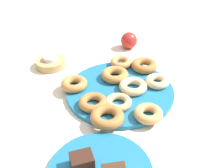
{
  "coord_description": "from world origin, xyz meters",
  "views": [
    {
      "loc": [
        -0.62,
        0.35,
        0.53
      ],
      "look_at": [
        0.0,
        0.03,
        0.04
      ],
      "focal_mm": 42.93,
      "sensor_mm": 36.0,
      "label": 1
    }
  ],
  "objects_px": {
    "donut_7": "(121,62)",
    "donut_9": "(107,117)",
    "donut_5": "(115,75)",
    "donut_8": "(118,102)",
    "donut_3": "(144,65)",
    "tealight": "(50,58)",
    "candle_holder": "(51,63)",
    "donut_0": "(93,102)",
    "donut_6": "(157,81)",
    "donut_2": "(74,84)",
    "donut_4": "(133,86)",
    "brownie_far": "(82,161)",
    "donut_plate": "(120,91)",
    "donut_1": "(148,114)",
    "apple": "(129,40)"
  },
  "relations": [
    {
      "from": "donut_6",
      "to": "donut_3",
      "type": "bearing_deg",
      "value": -8.12
    },
    {
      "from": "donut_plate",
      "to": "donut_5",
      "type": "height_order",
      "value": "donut_5"
    },
    {
      "from": "brownie_far",
      "to": "candle_holder",
      "type": "xyz_separation_m",
      "value": [
        0.5,
        -0.07,
        -0.02
      ]
    },
    {
      "from": "donut_2",
      "to": "donut_8",
      "type": "relative_size",
      "value": 1.05
    },
    {
      "from": "donut_9",
      "to": "tealight",
      "type": "bearing_deg",
      "value": 7.6
    },
    {
      "from": "donut_7",
      "to": "donut_9",
      "type": "bearing_deg",
      "value": 144.29
    },
    {
      "from": "donut_9",
      "to": "donut_7",
      "type": "bearing_deg",
      "value": -35.71
    },
    {
      "from": "donut_1",
      "to": "donut_2",
      "type": "bearing_deg",
      "value": 30.19
    },
    {
      "from": "donut_0",
      "to": "donut_4",
      "type": "bearing_deg",
      "value": -83.36
    },
    {
      "from": "donut_0",
      "to": "donut_6",
      "type": "relative_size",
      "value": 1.09
    },
    {
      "from": "donut_0",
      "to": "donut_6",
      "type": "distance_m",
      "value": 0.24
    },
    {
      "from": "donut_5",
      "to": "donut_8",
      "type": "bearing_deg",
      "value": 156.55
    },
    {
      "from": "donut_7",
      "to": "donut_9",
      "type": "height_order",
      "value": "donut_9"
    },
    {
      "from": "donut_7",
      "to": "donut_8",
      "type": "bearing_deg",
      "value": 149.49
    },
    {
      "from": "donut_0",
      "to": "donut_7",
      "type": "relative_size",
      "value": 1.08
    },
    {
      "from": "donut_4",
      "to": "brownie_far",
      "type": "bearing_deg",
      "value": 128.6
    },
    {
      "from": "donut_4",
      "to": "donut_5",
      "type": "bearing_deg",
      "value": 14.54
    },
    {
      "from": "donut_6",
      "to": "donut_7",
      "type": "relative_size",
      "value": 0.99
    },
    {
      "from": "donut_0",
      "to": "donut_8",
      "type": "height_order",
      "value": "donut_0"
    },
    {
      "from": "donut_9",
      "to": "candle_holder",
      "type": "bearing_deg",
      "value": 7.6
    },
    {
      "from": "donut_0",
      "to": "donut_7",
      "type": "distance_m",
      "value": 0.26
    },
    {
      "from": "donut_3",
      "to": "tealight",
      "type": "relative_size",
      "value": 1.89
    },
    {
      "from": "donut_0",
      "to": "tealight",
      "type": "xyz_separation_m",
      "value": [
        0.31,
        0.04,
        0.01
      ]
    },
    {
      "from": "donut_0",
      "to": "donut_2",
      "type": "distance_m",
      "value": 0.12
    },
    {
      "from": "donut_5",
      "to": "donut_9",
      "type": "xyz_separation_m",
      "value": [
        -0.18,
        0.12,
        -0.0
      ]
    },
    {
      "from": "donut_6",
      "to": "apple",
      "type": "relative_size",
      "value": 1.15
    },
    {
      "from": "donut_plate",
      "to": "donut_3",
      "type": "distance_m",
      "value": 0.16
    },
    {
      "from": "donut_7",
      "to": "donut_2",
      "type": "bearing_deg",
      "value": 105.08
    },
    {
      "from": "donut_1",
      "to": "candle_holder",
      "type": "relative_size",
      "value": 0.75
    },
    {
      "from": "donut_4",
      "to": "donut_9",
      "type": "relative_size",
      "value": 0.96
    },
    {
      "from": "donut_7",
      "to": "candle_holder",
      "type": "height_order",
      "value": "donut_7"
    },
    {
      "from": "donut_7",
      "to": "tealight",
      "type": "xyz_separation_m",
      "value": [
        0.13,
        0.23,
        0.01
      ]
    },
    {
      "from": "donut_9",
      "to": "brownie_far",
      "type": "distance_m",
      "value": 0.16
    },
    {
      "from": "donut_4",
      "to": "donut_6",
      "type": "height_order",
      "value": "same"
    },
    {
      "from": "donut_0",
      "to": "donut_1",
      "type": "bearing_deg",
      "value": -134.69
    },
    {
      "from": "donut_2",
      "to": "donut_6",
      "type": "xyz_separation_m",
      "value": [
        -0.11,
        -0.25,
        -0.0
      ]
    },
    {
      "from": "donut_plate",
      "to": "donut_3",
      "type": "height_order",
      "value": "donut_3"
    },
    {
      "from": "donut_1",
      "to": "apple",
      "type": "xyz_separation_m",
      "value": [
        0.43,
        -0.18,
        0.01
      ]
    },
    {
      "from": "donut_2",
      "to": "donut_9",
      "type": "bearing_deg",
      "value": -172.48
    },
    {
      "from": "donut_9",
      "to": "apple",
      "type": "xyz_separation_m",
      "value": [
        0.39,
        -0.29,
        0.01
      ]
    },
    {
      "from": "candle_holder",
      "to": "apple",
      "type": "xyz_separation_m",
      "value": [
        0.0,
        -0.34,
        0.02
      ]
    },
    {
      "from": "donut_0",
      "to": "donut_7",
      "type": "xyz_separation_m",
      "value": [
        0.17,
        -0.19,
        -0.0
      ]
    },
    {
      "from": "donut_1",
      "to": "donut_3",
      "type": "height_order",
      "value": "donut_3"
    },
    {
      "from": "donut_4",
      "to": "donut_1",
      "type": "bearing_deg",
      "value": 167.46
    },
    {
      "from": "donut_6",
      "to": "tealight",
      "type": "distance_m",
      "value": 0.41
    },
    {
      "from": "donut_2",
      "to": "donut_3",
      "type": "height_order",
      "value": "donut_3"
    },
    {
      "from": "donut_6",
      "to": "donut_4",
      "type": "bearing_deg",
      "value": 82.99
    },
    {
      "from": "donut_0",
      "to": "brownie_far",
      "type": "bearing_deg",
      "value": 149.75
    },
    {
      "from": "donut_0",
      "to": "donut_2",
      "type": "height_order",
      "value": "donut_2"
    },
    {
      "from": "donut_4",
      "to": "tealight",
      "type": "xyz_separation_m",
      "value": [
        0.29,
        0.19,
        0.01
      ]
    }
  ]
}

